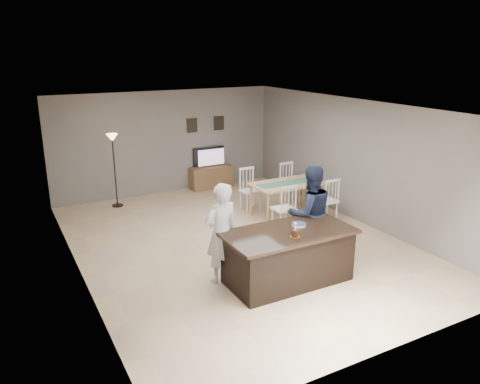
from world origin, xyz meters
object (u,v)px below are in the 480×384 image
man (310,213)px  plate_stack (299,225)px  floor_lamp (113,151)px  kitchen_island (288,256)px  tv_console (211,177)px  television (210,157)px  woman (221,233)px  birthday_cake (295,233)px  dining_table (287,188)px

man → plate_stack: man is taller
plate_stack → floor_lamp: bearing=109.4°
kitchen_island → tv_console: bearing=77.8°
plate_stack → floor_lamp: (-1.80, 5.11, 0.48)m
television → man: bearing=85.9°
plate_stack → man: bearing=38.3°
television → floor_lamp: size_ratio=0.51×
kitchen_island → woman: 1.17m
man → plate_stack: (-0.56, -0.44, 0.03)m
television → plate_stack: television is taller
kitchen_island → tv_console: 5.70m
tv_console → man: bearing=-94.2°
man → birthday_cake: man is taller
floor_lamp → plate_stack: bearing=-70.6°
tv_console → dining_table: dining_table is taller
tv_console → floor_lamp: 2.96m
kitchen_island → man: 1.09m
dining_table → plate_stack: bearing=-120.1°
kitchen_island → birthday_cake: bearing=-101.2°
tv_console → television: 0.57m
television → birthday_cake: birthday_cake is taller
television → woman: (-2.15, -5.09, -0.01)m
man → dining_table: (0.97, 2.16, -0.24)m
man → dining_table: man is taller
kitchen_island → television: 5.78m
tv_console → floor_lamp: size_ratio=0.67×
kitchen_island → floor_lamp: size_ratio=1.20×
tv_console → dining_table: (0.60, -2.86, 0.34)m
woman → dining_table: size_ratio=0.91×
tv_console → woman: bearing=-113.2°
dining_table → tv_console: bearing=102.1°
plate_stack → dining_table: size_ratio=0.13×
kitchen_island → television: (1.20, 5.64, 0.41)m
kitchen_island → man: bearing=33.4°
tv_console → plate_stack: (-0.92, -5.46, 0.62)m
kitchen_island → dining_table: dining_table is taller
woman → dining_table: woman is taller
floor_lamp → television: bearing=8.7°
television → plate_stack: (-0.92, -5.53, 0.06)m
kitchen_island → woman: size_ratio=1.27×
birthday_cake → tv_console: bearing=77.9°
floor_lamp → man: bearing=-63.2°
woman → floor_lamp: bearing=-92.6°
television → man: man is taller
tv_console → man: man is taller
birthday_cake → floor_lamp: size_ratio=0.13×
television → man: size_ratio=0.52×
man → plate_stack: 0.71m
man → floor_lamp: floor_lamp is taller
kitchen_island → dining_table: bearing=56.4°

